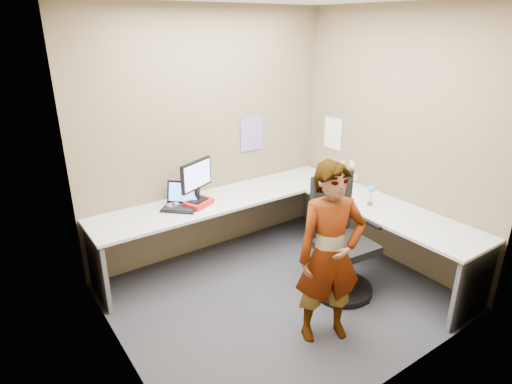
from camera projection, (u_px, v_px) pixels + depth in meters
ground at (280, 297)px, 4.20m from camera, size 3.00×3.00×0.00m
wall_back at (210, 136)px, 4.69m from camera, size 3.00×0.00×3.00m
wall_right at (395, 141)px, 4.50m from camera, size 0.00×2.70×2.70m
wall_left at (109, 205)px, 2.90m from camera, size 0.00×2.70×2.70m
desk at (291, 218)px, 4.51m from camera, size 2.98×2.58×0.73m
paper_ream at (199, 203)px, 4.45m from camera, size 0.34×0.30×0.06m
monitor at (196, 177)px, 4.36m from camera, size 0.42×0.22×0.43m
laptop at (182, 201)px, 4.41m from camera, size 0.45×0.45×0.25m
trackball_mouse at (173, 206)px, 4.39m from camera, size 0.12×0.08×0.07m
origami at (208, 209)px, 4.30m from camera, size 0.10×0.10×0.06m
stapler at (343, 182)px, 5.05m from camera, size 0.15×0.04×0.05m
flower at (371, 193)px, 4.41m from camera, size 0.07×0.07×0.22m
calendar_purple at (252, 134)px, 4.99m from camera, size 0.30×0.01×0.40m
calendar_white at (333, 133)px, 5.22m from camera, size 0.01×0.28×0.38m
sticky_note_a at (352, 164)px, 5.06m from camera, size 0.01×0.07×0.07m
sticky_note_b at (348, 173)px, 5.15m from camera, size 0.01×0.07×0.07m
sticky_note_c at (356, 177)px, 5.06m from camera, size 0.01×0.07×0.07m
sticky_note_d at (343, 163)px, 5.19m from camera, size 0.01×0.07×0.07m
office_chair at (340, 247)px, 4.16m from camera, size 0.62×0.61×1.16m
person at (330, 255)px, 3.42m from camera, size 0.66×0.56×1.55m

